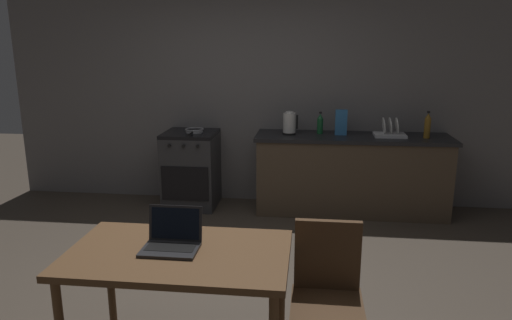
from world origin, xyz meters
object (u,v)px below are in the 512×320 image
object	(u,v)px
chair	(327,290)
dining_table	(179,263)
stove_oven	(191,169)
bottle_b	(320,123)
cereal_box	(341,122)
laptop	(172,241)
frying_pan	(194,130)
bottle	(428,125)
dish_rack	(390,132)
electric_kettle	(289,123)

from	to	relation	value
chair	dining_table	bearing A→B (deg)	158.65
stove_oven	bottle_b	world-z (taller)	bottle_b
stove_oven	cereal_box	world-z (taller)	cereal_box
dining_table	laptop	distance (m)	0.13
laptop	chair	bearing A→B (deg)	-5.06
chair	laptop	xyz separation A→B (m)	(-0.90, 0.01, 0.25)
chair	frying_pan	bearing A→B (deg)	95.09
cereal_box	bottle_b	world-z (taller)	cereal_box
laptop	stove_oven	bearing A→B (deg)	98.15
cereal_box	laptop	bearing A→B (deg)	-111.74
chair	bottle	xyz separation A→B (m)	(1.14, 2.75, 0.50)
dining_table	dish_rack	bearing A→B (deg)	60.29
dining_table	bottle_b	size ratio (longest dim) A/B	5.11
cereal_box	dish_rack	world-z (taller)	cereal_box
stove_oven	laptop	distance (m)	2.86
electric_kettle	laptop	bearing A→B (deg)	-101.07
dining_table	cereal_box	size ratio (longest dim) A/B	4.47
stove_oven	frying_pan	world-z (taller)	frying_pan
dining_table	laptop	size ratio (longest dim) A/B	3.97
chair	frying_pan	xyz separation A→B (m)	(-1.44, 2.77, 0.39)
electric_kettle	cereal_box	world-z (taller)	cereal_box
electric_kettle	bottle_b	distance (m)	0.35
chair	bottle	distance (m)	3.02
chair	bottle_b	world-z (taller)	bottle_b
electric_kettle	dining_table	bearing A→B (deg)	-100.06
cereal_box	bottle_b	distance (m)	0.24
laptop	bottle_b	size ratio (longest dim) A/B	1.29
chair	electric_kettle	world-z (taller)	electric_kettle
electric_kettle	dish_rack	bearing A→B (deg)	0.00
cereal_box	dish_rack	bearing A→B (deg)	-2.15
electric_kettle	bottle	bearing A→B (deg)	-1.92
stove_oven	chair	xyz separation A→B (m)	(1.50, -2.80, 0.08)
chair	laptop	world-z (taller)	laptop
stove_oven	dining_table	bearing A→B (deg)	-77.00
electric_kettle	bottle	distance (m)	1.49
chair	bottle	world-z (taller)	bottle
chair	electric_kettle	xyz separation A→B (m)	(-0.35, 2.80, 0.48)
dining_table	chair	xyz separation A→B (m)	(0.85, 0.02, -0.13)
stove_oven	laptop	world-z (taller)	laptop
dining_table	chair	bearing A→B (deg)	1.09
stove_oven	electric_kettle	bearing A→B (deg)	0.12
cereal_box	bottle_b	xyz separation A→B (m)	(-0.23, 0.06, -0.03)
electric_kettle	bottle_b	bearing A→B (deg)	13.12
dining_table	frying_pan	size ratio (longest dim) A/B	3.27
chair	frying_pan	size ratio (longest dim) A/B	2.34
bottle	bottle_b	bearing A→B (deg)	173.52
stove_oven	frying_pan	size ratio (longest dim) A/B	2.29
laptop	bottle	size ratio (longest dim) A/B	1.10
chair	laptop	size ratio (longest dim) A/B	2.84
stove_oven	electric_kettle	distance (m)	1.28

